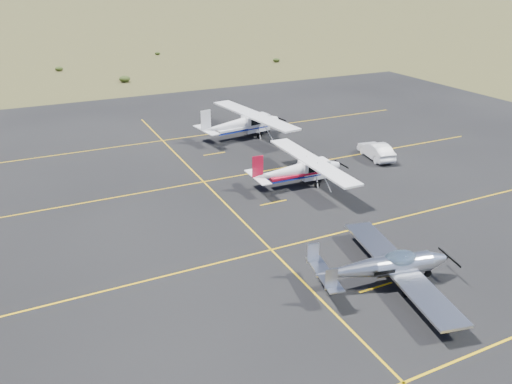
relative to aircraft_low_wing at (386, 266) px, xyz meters
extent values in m
plane|color=#383D1C|center=(2.40, 3.39, -1.01)|extent=(1600.00, 1600.00, 0.00)
cube|color=black|center=(2.40, 10.39, -1.01)|extent=(72.00, 72.00, 0.02)
cube|color=silver|center=(0.71, -0.14, -0.21)|extent=(3.44, 9.79, 0.13)
ellipsoid|color=#99BFD8|center=(0.71, -0.14, 0.31)|extent=(1.93, 1.34, 0.88)
cube|color=silver|center=(-3.19, 0.64, 0.09)|extent=(1.37, 3.31, 0.06)
cube|color=silver|center=(-3.58, -0.49, 0.58)|extent=(0.59, 0.18, 1.08)
cube|color=silver|center=(-3.12, 1.83, 0.58)|extent=(0.59, 0.18, 1.08)
cylinder|color=black|center=(2.39, -0.48, -0.82)|extent=(0.38, 0.17, 0.37)
cylinder|color=black|center=(0.24, -1.36, -0.79)|extent=(0.44, 0.20, 0.43)
cylinder|color=black|center=(0.75, 1.16, -0.79)|extent=(0.44, 0.20, 0.43)
cube|color=white|center=(3.76, 12.87, 0.01)|extent=(2.15, 1.15, 1.31)
cube|color=white|center=(3.57, 12.87, 0.69)|extent=(1.67, 10.68, 0.14)
cube|color=black|center=(3.76, 12.87, 0.29)|extent=(1.57, 1.18, 0.53)
cube|color=#B60F2A|center=(2.50, 12.89, -0.08)|extent=(4.86, 1.21, 0.17)
cube|color=#B60F2A|center=(-0.79, 12.94, 0.93)|extent=(0.82, 0.08, 1.55)
cube|color=white|center=(-0.79, 12.94, 0.16)|extent=(0.78, 3.11, 0.06)
cylinder|color=black|center=(5.02, 12.85, -0.83)|extent=(0.35, 0.10, 0.35)
cylinder|color=black|center=(3.45, 11.85, -0.79)|extent=(0.43, 0.13, 0.43)
cylinder|color=black|center=(3.49, 13.89, -0.79)|extent=(0.43, 0.13, 0.43)
cube|color=white|center=(4.96, 25.30, 0.18)|extent=(2.63, 1.61, 1.52)
cube|color=white|center=(4.73, 25.27, 0.97)|extent=(3.39, 12.49, 0.16)
cube|color=black|center=(4.96, 25.30, 0.49)|extent=(1.96, 1.57, 0.62)
cube|color=white|center=(3.51, 25.10, 0.07)|extent=(5.75, 2.05, 0.20)
cube|color=white|center=(-0.28, 24.59, 1.25)|extent=(0.96, 0.21, 1.80)
cube|color=white|center=(-0.28, 24.59, 0.35)|extent=(1.32, 3.68, 0.07)
cylinder|color=black|center=(6.40, 25.49, -0.80)|extent=(0.42, 0.17, 0.40)
cylinder|color=black|center=(4.78, 24.08, -0.76)|extent=(0.51, 0.21, 0.49)
cylinder|color=black|center=(4.46, 26.42, -0.76)|extent=(0.51, 0.21, 0.49)
imported|color=white|center=(11.18, 15.02, -0.32)|extent=(2.12, 4.32, 1.36)
camera|label=1|loc=(-14.87, -16.15, 13.28)|focal=35.00mm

